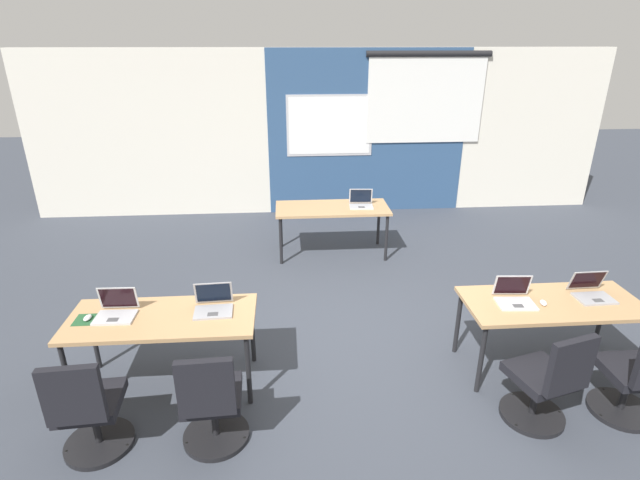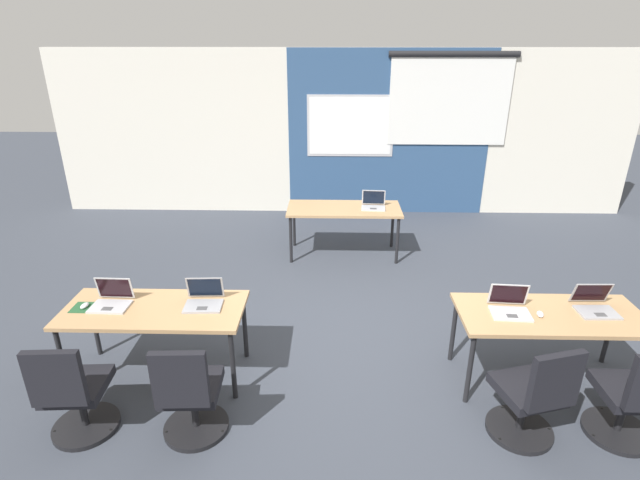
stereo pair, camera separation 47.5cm
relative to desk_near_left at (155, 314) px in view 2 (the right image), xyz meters
The scene contains 17 objects.
ground_plane 1.96m from the desk_near_left, 18.92° to the left, with size 24.00×24.00×0.00m.
back_wall_assembly 5.17m from the desk_near_left, 69.52° to the left, with size 10.00×0.27×2.80m.
desk_near_left is the anchor object (origin of this frame).
desk_near_right 3.50m from the desk_near_left, ahead, with size 1.60×0.70×0.72m.
desk_far_center 3.30m from the desk_near_left, 57.99° to the left, with size 1.60×0.70×0.72m.
laptop_near_right_inner 3.14m from the desk_near_left, ahead, with size 0.35×0.31×0.23m.
mouse_near_right_inner 3.38m from the desk_near_left, ahead, with size 0.08×0.11×0.03m.
chair_near_right_inner 3.21m from the desk_near_left, 12.78° to the right, with size 0.54×0.59×0.92m.
laptop_far_right 3.55m from the desk_near_left, 52.40° to the left, with size 0.35×0.30×0.24m.
laptop_near_left_end 0.41m from the desk_near_left, behind, with size 0.34×0.28×0.24m.
mousepad_near_left_end 0.62m from the desk_near_left, behind, with size 0.22×0.19×0.00m.
mouse_near_left_end 0.62m from the desk_near_left, behind, with size 0.07×0.11×0.03m.
chair_near_left_end 0.91m from the desk_near_left, 117.59° to the right, with size 0.52×0.55×0.92m.
laptop_near_right_end 3.90m from the desk_near_left, ahead, with size 0.34×0.31×0.23m.
chair_near_right_end 3.96m from the desk_near_left, 10.37° to the right, with size 0.52×0.54×0.92m.
laptop_near_left_inner 0.46m from the desk_near_left, ahead, with size 0.34×0.30×0.23m.
chair_near_left_inner 0.94m from the desk_near_left, 56.47° to the right, with size 0.52×0.55×0.92m.
Camera 2 is at (-0.18, -4.28, 2.93)m, focal length 27.09 mm.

